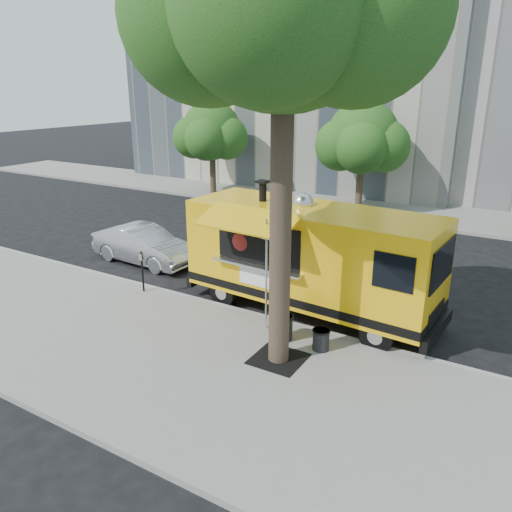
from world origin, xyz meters
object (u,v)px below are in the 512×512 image
at_px(sign_post, 266,268).
at_px(trash_bin_right, 283,327).
at_px(far_tree_a, 212,131).
at_px(sedan, 144,245).
at_px(trash_bin_left, 321,339).
at_px(food_truck, 309,256).
at_px(far_tree_b, 363,137).
at_px(parking_meter, 142,266).

distance_m(sign_post, trash_bin_right, 1.54).
distance_m(far_tree_a, sedan, 12.70).
bearing_deg(sedan, far_tree_a, 26.18).
relative_size(trash_bin_left, trash_bin_right, 0.82).
bearing_deg(food_truck, far_tree_b, 107.07).
bearing_deg(sign_post, sedan, 159.12).
relative_size(parking_meter, food_truck, 0.18).
bearing_deg(far_tree_b, food_truck, -76.69).
bearing_deg(food_truck, trash_bin_right, -79.10).
relative_size(sign_post, sedan, 0.72).
bearing_deg(trash_bin_left, trash_bin_right, -179.86).
relative_size(far_tree_a, trash_bin_right, 8.23).
relative_size(food_truck, trash_bin_left, 14.29).
xyz_separation_m(sign_post, trash_bin_right, (0.67, -0.32, -1.35)).
bearing_deg(trash_bin_left, far_tree_a, 133.14).
bearing_deg(sign_post, trash_bin_left, -10.33).
xyz_separation_m(sign_post, parking_meter, (-4.55, 0.20, -0.87)).
xyz_separation_m(food_truck, sedan, (-7.08, 0.82, -1.05)).
height_order(sign_post, food_truck, food_truck).
height_order(far_tree_a, food_truck, far_tree_a).
height_order(far_tree_b, parking_meter, far_tree_b).
height_order(sign_post, sedan, sign_post).
bearing_deg(sign_post, far_tree_b, 100.15).
bearing_deg(trash_bin_left, sign_post, 169.67).
xyz_separation_m(sign_post, food_truck, (0.41, 1.72, -0.11)).
bearing_deg(far_tree_a, sedan, -66.64).
distance_m(parking_meter, sedan, 3.17).
distance_m(sign_post, trash_bin_left, 2.25).
bearing_deg(sign_post, trash_bin_right, -25.37).
bearing_deg(trash_bin_left, sedan, 161.20).
distance_m(far_tree_a, far_tree_b, 9.01).
bearing_deg(parking_meter, sedan, 132.09).
height_order(sign_post, trash_bin_right, sign_post).
xyz_separation_m(sedan, trash_bin_left, (8.39, -2.86, -0.25)).
xyz_separation_m(sign_post, trash_bin_left, (1.73, -0.31, -1.41)).
bearing_deg(far_tree_a, trash_bin_right, -49.22).
relative_size(sedan, trash_bin_right, 6.42).
bearing_deg(trash_bin_right, sign_post, 154.63).
distance_m(sign_post, parking_meter, 4.64).
height_order(sign_post, parking_meter, sign_post).
bearing_deg(sedan, sign_post, -108.06).
bearing_deg(far_tree_a, far_tree_b, 2.54).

